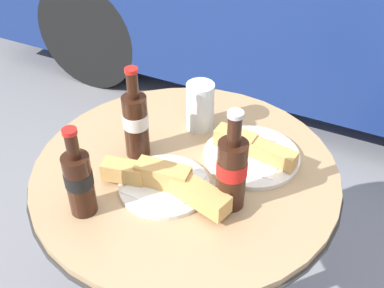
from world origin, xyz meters
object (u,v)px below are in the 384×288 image
drinking_glass (200,108)px  lunch_plate_near (252,152)px  cola_bottle_left (232,170)px  cola_bottle_center (79,181)px  lunch_plate_far (166,183)px  bistro_table (186,212)px  cola_bottle_right (136,122)px

drinking_glass → lunch_plate_near: (0.18, -0.06, -0.04)m
cola_bottle_left → drinking_glass: cola_bottle_left is taller
cola_bottle_center → lunch_plate_far: bearing=44.4°
bistro_table → cola_bottle_left: bearing=-23.3°
cola_bottle_right → lunch_plate_near: bearing=22.0°
cola_bottle_center → lunch_plate_near: 0.44m
lunch_plate_near → cola_bottle_left: bearing=-85.9°
bistro_table → drinking_glass: drinking_glass is taller
cola_bottle_right → drinking_glass: bearing=61.8°
cola_bottle_right → cola_bottle_center: 0.23m
cola_bottle_right → lunch_plate_far: size_ratio=0.76×
cola_bottle_right → cola_bottle_center: size_ratio=1.10×
cola_bottle_center → drinking_glass: cola_bottle_center is taller
cola_bottle_left → drinking_glass: (-0.19, 0.24, -0.04)m
bistro_table → lunch_plate_far: bearing=-92.1°
bistro_table → lunch_plate_far: 0.20m
bistro_table → lunch_plate_far: lunch_plate_far is taller
cola_bottle_left → cola_bottle_right: bearing=166.8°
cola_bottle_right → drinking_glass: size_ratio=1.84×
drinking_glass → lunch_plate_far: drinking_glass is taller
cola_bottle_center → lunch_plate_near: (0.27, 0.34, -0.07)m
cola_bottle_left → drinking_glass: size_ratio=1.87×
cola_bottle_right → drinking_glass: cola_bottle_right is taller
bistro_table → cola_bottle_right: 0.29m
cola_bottle_left → cola_bottle_center: cola_bottle_left is taller
bistro_table → cola_bottle_right: bearing=178.6°
bistro_table → cola_bottle_center: cola_bottle_center is taller
bistro_table → cola_bottle_right: (-0.14, 0.00, 0.25)m
bistro_table → lunch_plate_near: size_ratio=3.14×
cola_bottle_center → lunch_plate_near: size_ratio=0.91×
cola_bottle_left → lunch_plate_near: (-0.01, 0.18, -0.08)m
bistro_table → cola_bottle_left: size_ratio=3.07×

